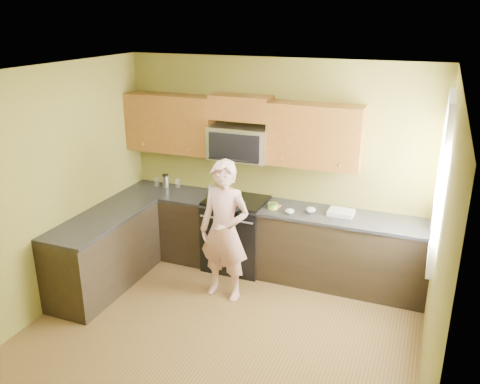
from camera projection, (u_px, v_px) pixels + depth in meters
The scene contains 27 objects.
floor at pixel (211, 345), 5.11m from camera, with size 4.00×4.00×0.00m, color brown.
ceiling at pixel (205, 76), 4.20m from camera, with size 4.00×4.00×0.00m, color white.
wall_back at pixel (275, 166), 6.40m from camera, with size 4.00×4.00×0.00m, color olive.
wall_front at pixel (63, 351), 2.90m from camera, with size 4.00×4.00×0.00m, color olive.
wall_left at pixel (39, 196), 5.35m from camera, with size 4.00×4.00×0.00m, color olive.
wall_right at pixel (438, 261), 3.96m from camera, with size 4.00×4.00×0.00m, color olive.
cabinet_back_run at pixel (266, 240), 6.45m from camera, with size 4.00×0.60×0.88m, color black.
cabinet_left_run at pixel (104, 253), 6.08m from camera, with size 0.60×1.60×0.88m, color black.
countertop_back at pixel (266, 207), 6.28m from camera, with size 4.00×0.62×0.04m, color black.
countertop_left at pixel (101, 219), 5.92m from camera, with size 0.62×1.60×0.04m, color black.
stove at pixel (236, 233), 6.55m from camera, with size 0.76×0.65×0.95m, color black, non-canonical shape.
microwave at pixel (240, 159), 6.33m from camera, with size 0.76×0.40×0.42m, color silver, non-canonical shape.
upper_cab_left at pixel (172, 151), 6.71m from camera, with size 1.22×0.33×0.75m, color brown, non-canonical shape.
upper_cab_right at pixel (313, 166), 6.04m from camera, with size 1.12×0.33×0.75m, color brown, non-canonical shape.
upper_cab_over_mw at pixel (241, 107), 6.14m from camera, with size 0.76×0.33×0.30m, color brown.
window at pixel (442, 180), 4.91m from camera, with size 0.06×1.06×1.66m, color white, non-canonical shape.
woman at pixel (224, 231), 5.74m from camera, with size 0.61×0.40×1.67m, color #E07770.
frying_pan at pixel (235, 207), 6.14m from camera, with size 0.25×0.44×0.06m, color black, non-canonical shape.
butter_tub at pixel (273, 209), 6.17m from camera, with size 0.13×0.13×0.09m, color #E7ED3E, non-canonical shape.
toast_slice at pixel (275, 206), 6.23m from camera, with size 0.11×0.11×0.01m, color #B27F47.
napkin_a at pixel (290, 211), 6.01m from camera, with size 0.11×0.12×0.06m, color silver.
napkin_b at pixel (311, 210), 6.04m from camera, with size 0.12×0.13×0.07m, color silver.
dish_towel at pixel (341, 212), 5.98m from camera, with size 0.30×0.24×0.05m, color white.
travel_mug at pixel (166, 187), 6.92m from camera, with size 0.09×0.09×0.18m, color silver, non-canonical shape.
glass_a at pixel (157, 182), 6.96m from camera, with size 0.07×0.07×0.12m, color silver.
glass_b at pixel (178, 183), 6.92m from camera, with size 0.07×0.07×0.12m, color silver.
glass_c at pixel (210, 189), 6.67m from camera, with size 0.07×0.07×0.12m, color silver.
Camera 1 is at (1.85, -3.87, 3.20)m, focal length 37.46 mm.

